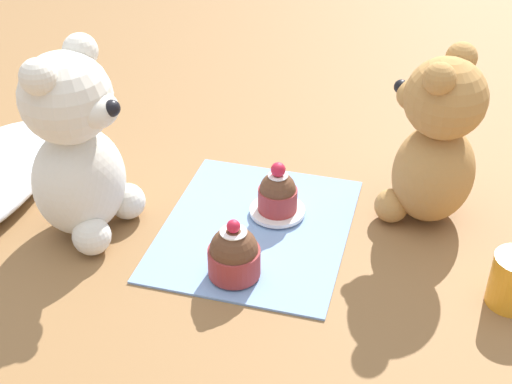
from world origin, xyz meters
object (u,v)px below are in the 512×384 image
(teddy_bear_tan, at_px, (435,143))
(saucer_plate, at_px, (277,211))
(teddy_bear_cream, at_px, (77,148))
(cupcake_near_cream_bear, at_px, (233,254))
(cupcake_near_tan_bear, at_px, (278,193))

(teddy_bear_tan, distance_m, saucer_plate, 0.21)
(teddy_bear_tan, height_order, saucer_plate, teddy_bear_tan)
(teddy_bear_cream, distance_m, teddy_bear_tan, 0.43)
(teddy_bear_tan, height_order, cupcake_near_cream_bear, teddy_bear_tan)
(cupcake_near_cream_bear, xyz_separation_m, saucer_plate, (0.13, -0.02, -0.02))
(teddy_bear_cream, xyz_separation_m, cupcake_near_cream_bear, (-0.04, -0.20, -0.08))
(teddy_bear_cream, bearing_deg, saucer_plate, -60.91)
(saucer_plate, bearing_deg, cupcake_near_cream_bear, 170.78)
(saucer_plate, bearing_deg, teddy_bear_tan, -73.03)
(saucer_plate, bearing_deg, cupcake_near_tan_bear, 153.43)
(cupcake_near_cream_bear, height_order, cupcake_near_tan_bear, same)
(cupcake_near_tan_bear, bearing_deg, saucer_plate, -26.57)
(cupcake_near_cream_bear, bearing_deg, teddy_bear_tan, -47.87)
(teddy_bear_cream, bearing_deg, cupcake_near_cream_bear, -93.72)
(cupcake_near_tan_bear, bearing_deg, cupcake_near_cream_bear, 170.78)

